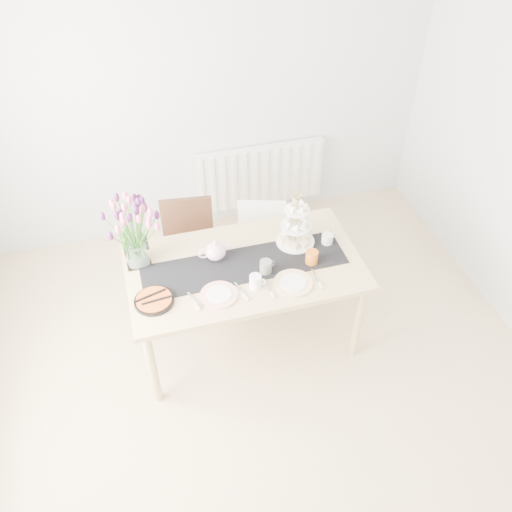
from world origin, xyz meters
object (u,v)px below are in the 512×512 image
object	(u,v)px
dining_table	(245,273)
teapot	(216,251)
mug_white	(255,282)
tulip_vase	(132,225)
chair_brown	(189,242)
plate_right	(293,283)
mug_orange	(312,257)
cream_jug	(327,239)
cake_stand	(296,230)
chair_white	(262,242)
tart_tin	(154,300)
plate_left	(219,295)
mug_grey	(266,267)
radiator	(260,176)

from	to	relation	value
dining_table	teapot	bearing A→B (deg)	146.59
teapot	mug_white	bearing A→B (deg)	-62.40
tulip_vase	teapot	bearing A→B (deg)	-12.42
chair_brown	plate_right	xyz separation A→B (m)	(0.55, -0.92, 0.28)
mug_white	mug_orange	bearing A→B (deg)	34.73
cream_jug	cake_stand	bearing A→B (deg)	143.74
chair_white	tart_tin	bearing A→B (deg)	-125.32
plate_left	mug_white	bearing A→B (deg)	3.25
dining_table	chair_white	world-z (taller)	chair_white
tulip_vase	plate_left	xyz separation A→B (m)	(0.46, -0.46, -0.32)
tart_tin	mug_grey	xyz separation A→B (m)	(0.76, 0.07, 0.03)
cream_jug	tart_tin	size ratio (longest dim) A/B	0.32
teapot	mug_orange	size ratio (longest dim) A/B	2.26
radiator	tulip_vase	bearing A→B (deg)	-134.96
tulip_vase	mug_orange	distance (m)	1.22
cake_stand	cream_jug	world-z (taller)	cake_stand
chair_brown	teapot	distance (m)	0.66
tulip_vase	plate_right	world-z (taller)	tulip_vase
teapot	radiator	bearing A→B (deg)	60.24
chair_white	radiator	bearing A→B (deg)	91.70
dining_table	mug_white	xyz separation A→B (m)	(0.02, -0.22, 0.12)
chair_brown	mug_orange	bearing A→B (deg)	-39.33
mug_grey	chair_white	bearing A→B (deg)	54.60
mug_white	dining_table	bearing A→B (deg)	114.05
chair_brown	mug_grey	world-z (taller)	mug_grey
mug_grey	mug_orange	world-z (taller)	mug_orange
tart_tin	cream_jug	bearing A→B (deg)	10.70
chair_brown	cake_stand	world-z (taller)	cake_stand
dining_table	tulip_vase	world-z (taller)	tulip_vase
plate_left	teapot	bearing A→B (deg)	80.69
radiator	mug_grey	xyz separation A→B (m)	(-0.40, -1.55, 0.35)
chair_brown	mug_white	xyz separation A→B (m)	(0.30, -0.88, 0.32)
chair_brown	tart_tin	size ratio (longest dim) A/B	3.21
chair_white	tulip_vase	size ratio (longest dim) A/B	1.28
dining_table	plate_right	world-z (taller)	plate_right
radiator	chair_white	distance (m)	0.93
radiator	dining_table	xyz separation A→B (m)	(-0.52, -1.44, 0.22)
mug_orange	plate_left	xyz separation A→B (m)	(-0.68, -0.13, -0.04)
plate_left	tart_tin	bearing A→B (deg)	172.39
tulip_vase	teapot	world-z (taller)	tulip_vase
cake_stand	plate_left	size ratio (longest dim) A/B	1.64
mug_orange	plate_right	xyz separation A→B (m)	(-0.18, -0.16, -0.04)
tulip_vase	radiator	bearing A→B (deg)	45.04
radiator	tart_tin	distance (m)	2.02
chair_brown	chair_white	bearing A→B (deg)	-5.11
tulip_vase	mug_white	world-z (taller)	tulip_vase
mug_grey	teapot	bearing A→B (deg)	121.63
chair_white	tulip_vase	xyz separation A→B (m)	(-0.97, -0.31, 0.64)
chair_white	plate_left	world-z (taller)	chair_white
mug_orange	mug_white	bearing A→B (deg)	163.92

